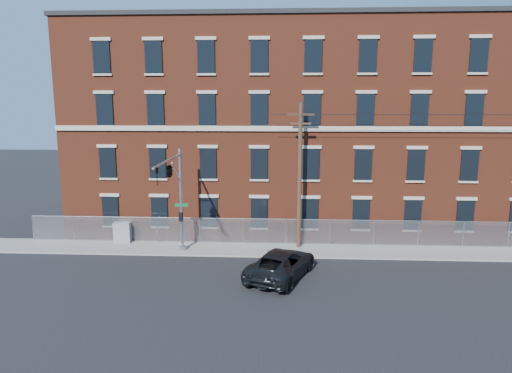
{
  "coord_description": "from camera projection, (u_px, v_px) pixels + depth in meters",
  "views": [
    {
      "loc": [
        0.64,
        -25.49,
        10.18
      ],
      "look_at": [
        -0.91,
        4.0,
        4.7
      ],
      "focal_mm": 32.25,
      "sensor_mm": 36.0,
      "label": 1
    }
  ],
  "objects": [
    {
      "name": "ground",
      "position": [
        268.0,
        278.0,
        26.92
      ],
      "size": [
        140.0,
        140.0,
        0.0
      ],
      "primitive_type": "plane",
      "color": "black",
      "rests_on": "ground"
    },
    {
      "name": "sidewalk",
      "position": [
        446.0,
        253.0,
        31.2
      ],
      "size": [
        65.0,
        3.0,
        0.12
      ],
      "primitive_type": "cube",
      "color": "gray",
      "rests_on": "ground"
    },
    {
      "name": "mill_building",
      "position": [
        416.0,
        126.0,
        38.49
      ],
      "size": [
        55.3,
        14.32,
        16.3
      ],
      "color": "maroon",
      "rests_on": "ground"
    },
    {
      "name": "chain_link_fence",
      "position": [
        441.0,
        233.0,
        32.29
      ],
      "size": [
        59.06,
        0.06,
        1.85
      ],
      "color": "#A5A8AD",
      "rests_on": "ground"
    },
    {
      "name": "traffic_signal_mast",
      "position": [
        172.0,
        180.0,
        28.38
      ],
      "size": [
        0.9,
        6.75,
        7.0
      ],
      "color": "#9EA0A5",
      "rests_on": "ground"
    },
    {
      "name": "utility_pole_near",
      "position": [
        300.0,
        173.0,
        31.34
      ],
      "size": [
        1.8,
        0.28,
        10.0
      ],
      "color": "#422E21",
      "rests_on": "ground"
    },
    {
      "name": "pickup_truck",
      "position": [
        281.0,
        264.0,
        26.89
      ],
      "size": [
        4.68,
        6.42,
        1.62
      ],
      "primitive_type": "imported",
      "rotation": [
        0.0,
        0.0,
        2.76
      ],
      "color": "black",
      "rests_on": "ground"
    },
    {
      "name": "utility_cabinet",
      "position": [
        122.0,
        232.0,
        33.2
      ],
      "size": [
        1.21,
        0.66,
        1.47
      ],
      "primitive_type": "cube",
      "rotation": [
        0.0,
        0.0,
        0.06
      ],
      "color": "gray",
      "rests_on": "sidewalk"
    }
  ]
}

